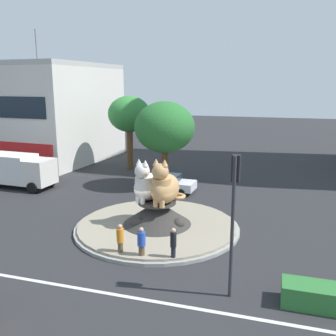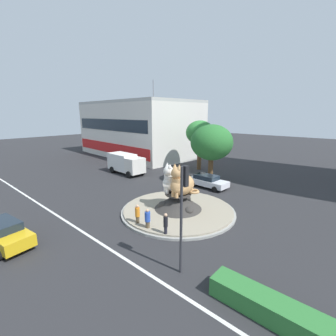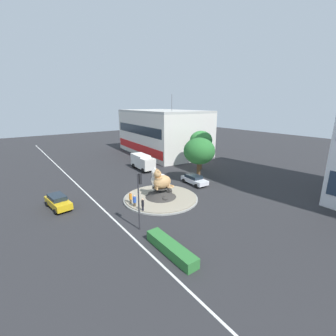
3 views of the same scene
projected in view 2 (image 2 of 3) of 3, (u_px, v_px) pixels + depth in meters
ground_plane at (178, 212)px, 20.33m from camera, size 160.00×160.00×0.00m
lane_centreline at (106, 246)px, 14.99m from camera, size 112.00×0.20×0.01m
roundabout_island at (178, 206)px, 20.21m from camera, size 9.76×9.76×1.70m
cat_statue_white at (174, 181)px, 20.13m from camera, size 2.36×2.66×2.57m
cat_statue_calico at (181, 184)px, 19.20m from camera, size 2.00×2.79×2.73m
traffic_light_mast at (183, 201)px, 11.74m from camera, size 0.34×0.46×5.83m
shophouse_block at (139, 129)px, 47.58m from camera, size 25.17×15.33×14.10m
clipped_hedge_strip at (278, 312)px, 9.49m from camera, size 5.79×1.20×0.90m
broadleaf_tree_behind_island at (212, 143)px, 27.13m from camera, size 4.88×4.88×7.11m
second_tree_near_tower at (200, 133)px, 34.53m from camera, size 4.15×4.15×7.33m
pedestrian_black_shirt at (166, 225)px, 15.85m from camera, size 0.30×0.30×1.79m
pedestrian_orange_shirt at (138, 215)px, 17.48m from camera, size 0.35×0.35×1.74m
pedestrian_blue_shirt at (148, 220)px, 16.70m from camera, size 0.40×0.40×1.74m
sedan_on_far_lane at (208, 181)px, 26.85m from camera, size 4.69×2.26×1.44m
hatchback_near_shophouse at (4, 233)px, 15.00m from camera, size 4.65×2.46×1.60m
delivery_box_truck at (126, 163)px, 32.89m from camera, size 6.20×2.84×2.76m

